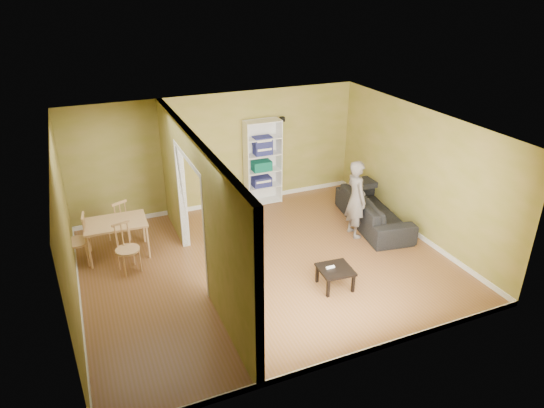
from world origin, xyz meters
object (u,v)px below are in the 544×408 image
(person, at_px, (356,193))
(chair_left, at_px, (77,240))
(bookshelf, at_px, (262,162))
(chair_far, at_px, (117,220))
(coffee_table, at_px, (335,271))
(sofa, at_px, (374,206))
(dining_table, at_px, (116,225))
(chair_near, at_px, (127,248))

(person, relative_size, chair_left, 1.92)
(bookshelf, height_order, chair_far, bookshelf)
(bookshelf, relative_size, chair_left, 2.00)
(person, relative_size, coffee_table, 3.43)
(bookshelf, relative_size, chair_far, 2.16)
(bookshelf, bearing_deg, sofa, -49.33)
(sofa, xyz_separation_m, person, (-0.62, -0.23, 0.52))
(sofa, height_order, dining_table, sofa)
(chair_near, bearing_deg, person, -20.77)
(dining_table, relative_size, chair_near, 1.21)
(dining_table, bearing_deg, sofa, -8.98)
(coffee_table, bearing_deg, dining_table, 142.18)
(chair_near, xyz_separation_m, chair_far, (-0.03, 1.22, -0.01))
(sofa, bearing_deg, bookshelf, 49.27)
(chair_near, bearing_deg, bookshelf, 13.63)
(chair_far, bearing_deg, coffee_table, 110.99)
(dining_table, height_order, chair_far, chair_far)
(sofa, height_order, person, person)
(chair_near, relative_size, chair_far, 1.02)
(chair_far, bearing_deg, chair_left, 13.27)
(bookshelf, distance_m, chair_near, 3.84)
(dining_table, distance_m, chair_left, 0.72)
(person, bearing_deg, dining_table, 80.08)
(sofa, distance_m, chair_left, 5.91)
(chair_left, bearing_deg, chair_near, 60.17)
(chair_left, height_order, chair_near, chair_left)
(sofa, height_order, chair_near, chair_near)
(sofa, distance_m, person, 0.84)
(chair_near, bearing_deg, coffee_table, -46.46)
(sofa, relative_size, chair_left, 2.28)
(coffee_table, bearing_deg, chair_near, 149.33)
(chair_left, relative_size, chair_far, 1.08)
(coffee_table, bearing_deg, sofa, 42.09)
(sofa, distance_m, coffee_table, 2.56)
(person, height_order, chair_left, person)
(chair_left, bearing_deg, chair_far, 134.94)
(person, height_order, dining_table, person)
(chair_left, bearing_deg, sofa, 89.44)
(coffee_table, distance_m, chair_left, 4.68)
(chair_left, distance_m, chair_near, 1.01)
(person, height_order, bookshelf, bookshelf)
(sofa, bearing_deg, chair_near, 96.84)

